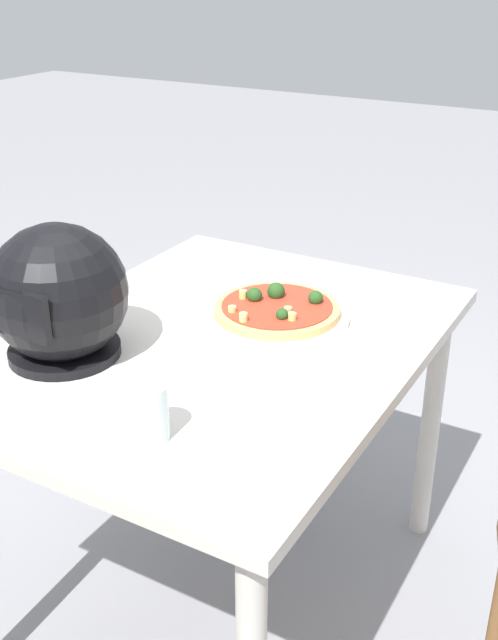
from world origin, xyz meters
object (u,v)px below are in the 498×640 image
Objects in this scene: motorcycle_helmet at (58,295)px; drinking_glass at (148,412)px; dining_table at (220,375)px; pizza at (277,308)px.

drinking_glass is at bearing 154.65° from motorcycle_helmet.
dining_table is 0.39m from motorcycle_helmet.
pizza is (-0.06, -0.15, 0.11)m from dining_table.
motorcycle_helmet is (0.29, 0.37, 0.11)m from pizza.
drinking_glass is (-0.03, 0.53, 0.03)m from pizza.
motorcycle_helmet reaches higher than drinking_glass.
pizza is at bearing -86.23° from drinking_glass.
motorcycle_helmet is (0.24, 0.22, 0.22)m from dining_table.
drinking_glass is (-0.33, 0.16, -0.08)m from motorcycle_helmet.
dining_table is 3.86× the size of motorcycle_helmet.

